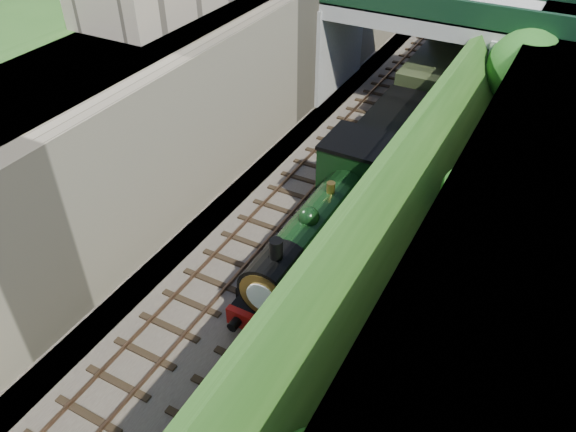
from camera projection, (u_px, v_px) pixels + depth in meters
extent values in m
cube|color=#473F38|center=(390.00, 135.00, 30.46)|extent=(10.00, 90.00, 0.20)
cube|color=#756B56|center=(301.00, 56.00, 30.44)|extent=(1.00, 90.00, 7.00)
cube|color=#262628|center=(246.00, 44.00, 31.76)|extent=(6.00, 90.00, 7.00)
cube|color=#1E4714|center=(495.00, 112.00, 26.99)|extent=(4.02, 90.00, 6.36)
sphere|color=#194C14|center=(291.00, 432.00, 15.51)|extent=(1.81, 1.81, 1.81)
sphere|color=#194C14|center=(339.00, 354.00, 17.43)|extent=(2.23, 2.23, 2.23)
sphere|color=#194C14|center=(411.00, 250.00, 19.77)|extent=(1.59, 1.59, 1.59)
sphere|color=#194C14|center=(470.00, 192.00, 18.79)|extent=(1.96, 1.96, 1.96)
sphere|color=#194C14|center=(429.00, 201.00, 23.63)|extent=(2.36, 2.36, 2.36)
sphere|color=#194C14|center=(471.00, 147.00, 24.76)|extent=(1.83, 1.83, 1.83)
sphere|color=#194C14|center=(474.00, 128.00, 27.61)|extent=(1.70, 1.70, 1.70)
sphere|color=#194C14|center=(531.00, 60.00, 28.45)|extent=(2.20, 2.20, 2.20)
sphere|color=#194C14|center=(522.00, 64.00, 30.07)|extent=(2.12, 2.12, 2.12)
sphere|color=#194C14|center=(507.00, 66.00, 34.76)|extent=(2.05, 2.05, 2.05)
sphere|color=#194C14|center=(563.00, 7.00, 33.34)|extent=(1.51, 1.51, 1.51)
cube|color=black|center=(356.00, 124.00, 31.13)|extent=(2.50, 90.00, 0.07)
cube|color=brown|center=(345.00, 119.00, 31.34)|extent=(0.08, 90.00, 0.14)
cube|color=brown|center=(369.00, 125.00, 30.80)|extent=(0.08, 90.00, 0.14)
cube|color=black|center=(412.00, 138.00, 29.93)|extent=(2.50, 90.00, 0.07)
cube|color=brown|center=(399.00, 133.00, 30.14)|extent=(0.08, 90.00, 0.14)
cube|color=brown|center=(425.00, 139.00, 29.60)|extent=(0.08, 90.00, 0.14)
cube|color=gray|center=(437.00, 11.00, 29.62)|extent=(16.00, 6.00, 0.90)
cube|color=black|center=(423.00, 7.00, 27.06)|extent=(16.00, 0.30, 1.20)
cube|color=gray|center=(332.00, 43.00, 33.62)|extent=(1.40, 6.40, 5.70)
cube|color=gray|center=(516.00, 79.00, 29.60)|extent=(2.40, 6.40, 5.70)
cylinder|color=black|center=(512.00, 119.00, 27.43)|extent=(0.30, 0.30, 4.40)
sphere|color=#194C14|center=(526.00, 69.00, 25.84)|extent=(3.60, 3.60, 3.60)
sphere|color=#194C14|center=(536.00, 77.00, 26.57)|extent=(2.40, 2.40, 2.40)
cube|color=black|center=(316.00, 264.00, 21.70)|extent=(2.40, 8.40, 0.60)
cube|color=black|center=(328.00, 238.00, 22.06)|extent=(2.70, 10.00, 0.35)
cube|color=maroon|center=(262.00, 328.00, 18.57)|extent=(2.70, 0.25, 0.70)
cylinder|color=black|center=(320.00, 224.00, 20.71)|extent=(1.90, 5.60, 1.90)
cylinder|color=black|center=(277.00, 279.00, 18.41)|extent=(1.96, 1.80, 1.96)
cylinder|color=white|center=(261.00, 298.00, 17.73)|extent=(1.10, 0.05, 1.10)
cylinder|color=black|center=(276.00, 251.00, 17.68)|extent=(0.44, 0.44, 0.90)
sphere|color=black|center=(309.00, 217.00, 19.40)|extent=(0.76, 0.76, 0.76)
cylinder|color=#A57F33|center=(331.00, 188.00, 20.59)|extent=(0.32, 0.32, 0.50)
cube|color=black|center=(358.00, 173.00, 23.12)|extent=(2.75, 2.40, 2.80)
cube|color=black|center=(361.00, 142.00, 22.23)|extent=(2.85, 2.50, 0.15)
cube|color=black|center=(254.00, 289.00, 20.15)|extent=(0.60, 1.40, 0.90)
cube|color=black|center=(316.00, 314.00, 19.21)|extent=(0.60, 1.40, 0.90)
cube|color=black|center=(390.00, 164.00, 27.43)|extent=(2.30, 6.00, 0.50)
cube|color=black|center=(391.00, 160.00, 27.28)|extent=(2.60, 6.00, 0.50)
cube|color=black|center=(393.00, 139.00, 26.54)|extent=(2.70, 6.00, 2.40)
cube|color=black|center=(397.00, 115.00, 25.78)|extent=(2.50, 5.60, 0.20)
cube|color=black|center=(458.00, 73.00, 36.22)|extent=(2.30, 17.00, 0.40)
cube|color=black|center=(459.00, 69.00, 36.07)|extent=(2.50, 17.00, 0.50)
cube|color=black|center=(463.00, 46.00, 35.15)|extent=(2.80, 18.00, 2.70)
cube|color=slate|center=(468.00, 22.00, 34.23)|extent=(2.90, 18.00, 0.50)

